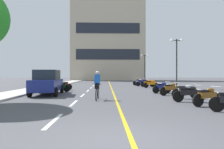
{
  "coord_description": "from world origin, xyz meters",
  "views": [
    {
      "loc": [
        -0.33,
        -4.52,
        1.48
      ],
      "look_at": [
        0.45,
        21.87,
        1.49
      ],
      "focal_mm": 32.43,
      "sensor_mm": 36.0,
      "label": 1
    }
  ],
  "objects_px": {
    "motorcycle_3": "(186,91)",
    "cyclist_rider": "(97,85)",
    "motorcycle_10": "(142,83)",
    "motorcycle_7": "(63,85)",
    "street_lamp_far": "(145,62)",
    "motorcycle_2": "(189,93)",
    "parked_car_near": "(47,82)",
    "street_lamp_mid": "(177,52)",
    "motorcycle_8": "(151,84)",
    "motorcycle_5": "(162,87)",
    "motorcycle_9": "(148,83)",
    "motorcycle_4": "(170,89)",
    "motorcycle_1": "(207,96)",
    "motorcycle_12": "(140,82)",
    "motorcycle_6": "(60,86)",
    "motorcycle_11": "(139,82)"
  },
  "relations": [
    {
      "from": "motorcycle_8",
      "to": "cyclist_rider",
      "type": "height_order",
      "value": "cyclist_rider"
    },
    {
      "from": "street_lamp_far",
      "to": "motorcycle_7",
      "type": "xyz_separation_m",
      "value": [
        -11.47,
        -18.89,
        -3.43
      ]
    },
    {
      "from": "parked_car_near",
      "to": "street_lamp_mid",
      "type": "bearing_deg",
      "value": 29.66
    },
    {
      "from": "motorcycle_8",
      "to": "motorcycle_10",
      "type": "xyz_separation_m",
      "value": [
        -0.38,
        3.3,
        0.0
      ]
    },
    {
      "from": "motorcycle_6",
      "to": "motorcycle_4",
      "type": "bearing_deg",
      "value": -19.81
    },
    {
      "from": "motorcycle_3",
      "to": "motorcycle_10",
      "type": "distance_m",
      "value": 13.23
    },
    {
      "from": "parked_car_near",
      "to": "motorcycle_6",
      "type": "xyz_separation_m",
      "value": [
        0.38,
        2.41,
        -0.44
      ]
    },
    {
      "from": "motorcycle_6",
      "to": "motorcycle_7",
      "type": "relative_size",
      "value": 1.0
    },
    {
      "from": "street_lamp_far",
      "to": "motorcycle_5",
      "type": "height_order",
      "value": "street_lamp_far"
    },
    {
      "from": "parked_car_near",
      "to": "motorcycle_7",
      "type": "xyz_separation_m",
      "value": [
        0.2,
        4.44,
        -0.44
      ]
    },
    {
      "from": "parked_car_near",
      "to": "motorcycle_11",
      "type": "height_order",
      "value": "parked_car_near"
    },
    {
      "from": "motorcycle_6",
      "to": "motorcycle_11",
      "type": "bearing_deg",
      "value": 49.58
    },
    {
      "from": "motorcycle_3",
      "to": "motorcycle_8",
      "type": "relative_size",
      "value": 1.0
    },
    {
      "from": "motorcycle_8",
      "to": "motorcycle_12",
      "type": "bearing_deg",
      "value": 90.42
    },
    {
      "from": "motorcycle_5",
      "to": "motorcycle_9",
      "type": "distance_m",
      "value": 7.95
    },
    {
      "from": "motorcycle_1",
      "to": "motorcycle_4",
      "type": "height_order",
      "value": "same"
    },
    {
      "from": "parked_car_near",
      "to": "motorcycle_10",
      "type": "height_order",
      "value": "parked_car_near"
    },
    {
      "from": "motorcycle_5",
      "to": "motorcycle_6",
      "type": "relative_size",
      "value": 0.97
    },
    {
      "from": "motorcycle_2",
      "to": "street_lamp_far",
      "type": "bearing_deg",
      "value": 83.98
    },
    {
      "from": "motorcycle_2",
      "to": "motorcycle_3",
      "type": "relative_size",
      "value": 1.0
    },
    {
      "from": "motorcycle_3",
      "to": "motorcycle_7",
      "type": "bearing_deg",
      "value": 141.51
    },
    {
      "from": "motorcycle_2",
      "to": "motorcycle_8",
      "type": "relative_size",
      "value": 1.0
    },
    {
      "from": "motorcycle_7",
      "to": "cyclist_rider",
      "type": "relative_size",
      "value": 0.96
    },
    {
      "from": "motorcycle_9",
      "to": "motorcycle_8",
      "type": "bearing_deg",
      "value": -89.23
    },
    {
      "from": "motorcycle_3",
      "to": "cyclist_rider",
      "type": "distance_m",
      "value": 5.43
    },
    {
      "from": "parked_car_near",
      "to": "motorcycle_8",
      "type": "bearing_deg",
      "value": 37.8
    },
    {
      "from": "cyclist_rider",
      "to": "motorcycle_2",
      "type": "bearing_deg",
      "value": -13.26
    },
    {
      "from": "motorcycle_11",
      "to": "motorcycle_1",
      "type": "bearing_deg",
      "value": -89.1
    },
    {
      "from": "street_lamp_far",
      "to": "motorcycle_1",
      "type": "height_order",
      "value": "street_lamp_far"
    },
    {
      "from": "motorcycle_2",
      "to": "street_lamp_mid",
      "type": "bearing_deg",
      "value": 73.62
    },
    {
      "from": "motorcycle_3",
      "to": "motorcycle_9",
      "type": "relative_size",
      "value": 1.01
    },
    {
      "from": "motorcycle_10",
      "to": "motorcycle_4",
      "type": "bearing_deg",
      "value": -90.0
    },
    {
      "from": "motorcycle_5",
      "to": "street_lamp_far",
      "type": "bearing_deg",
      "value": 82.6
    },
    {
      "from": "motorcycle_11",
      "to": "motorcycle_4",
      "type": "bearing_deg",
      "value": -89.53
    },
    {
      "from": "street_lamp_mid",
      "to": "motorcycle_5",
      "type": "bearing_deg",
      "value": -119.06
    },
    {
      "from": "street_lamp_mid",
      "to": "motorcycle_8",
      "type": "distance_m",
      "value": 4.43
    },
    {
      "from": "motorcycle_10",
      "to": "motorcycle_11",
      "type": "distance_m",
      "value": 1.8
    },
    {
      "from": "motorcycle_2",
      "to": "motorcycle_5",
      "type": "height_order",
      "value": "same"
    },
    {
      "from": "motorcycle_8",
      "to": "motorcycle_9",
      "type": "bearing_deg",
      "value": 90.77
    },
    {
      "from": "motorcycle_8",
      "to": "cyclist_rider",
      "type": "xyz_separation_m",
      "value": [
        -5.49,
        -10.21,
        0.41
      ]
    },
    {
      "from": "motorcycle_5",
      "to": "motorcycle_10",
      "type": "relative_size",
      "value": 0.97
    },
    {
      "from": "motorcycle_4",
      "to": "motorcycle_9",
      "type": "xyz_separation_m",
      "value": [
        0.35,
        9.61,
        0.0
      ]
    },
    {
      "from": "motorcycle_2",
      "to": "motorcycle_7",
      "type": "height_order",
      "value": "same"
    },
    {
      "from": "motorcycle_3",
      "to": "motorcycle_10",
      "type": "xyz_separation_m",
      "value": [
        -0.29,
        13.23,
        0.0
      ]
    },
    {
      "from": "motorcycle_2",
      "to": "motorcycle_3",
      "type": "distance_m",
      "value": 1.52
    },
    {
      "from": "motorcycle_3",
      "to": "motorcycle_4",
      "type": "height_order",
      "value": "same"
    },
    {
      "from": "motorcycle_7",
      "to": "motorcycle_12",
      "type": "relative_size",
      "value": 1.01
    },
    {
      "from": "street_lamp_far",
      "to": "motorcycle_2",
      "type": "bearing_deg",
      "value": -96.02
    },
    {
      "from": "motorcycle_8",
      "to": "motorcycle_11",
      "type": "distance_m",
      "value": 5.12
    },
    {
      "from": "street_lamp_far",
      "to": "motorcycle_8",
      "type": "xyz_separation_m",
      "value": [
        -2.38,
        -16.13,
        -3.43
      ]
    }
  ]
}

